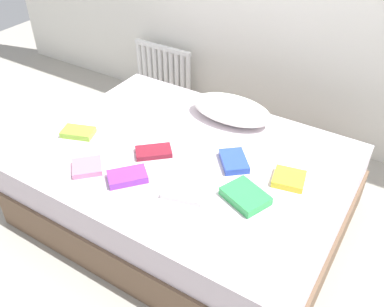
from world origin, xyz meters
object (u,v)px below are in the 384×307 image
Objects in this scene: textbook_lime at (78,132)px; textbook_blue at (234,161)px; radiator at (163,69)px; textbook_maroon at (154,152)px; textbook_pink at (87,167)px; pillow at (231,109)px; textbook_white at (185,191)px; textbook_purple at (127,177)px; bed at (188,185)px; textbook_yellow at (289,179)px; textbook_green at (245,196)px.

textbook_lime is 1.07m from textbook_blue.
radiator is 2.81× the size of textbook_blue.
textbook_pink is at bearing -168.80° from textbook_maroon.
textbook_white is (0.15, -0.83, -0.06)m from pillow.
textbook_purple reaches higher than textbook_lime.
textbook_blue is at bearing -4.99° from textbook_lime.
pillow reaches higher than textbook_maroon.
textbook_white is (1.22, -1.51, 0.18)m from radiator.
pillow is 2.47× the size of textbook_white.
bed is 11.57× the size of textbook_pink.
pillow is (0.03, 0.53, 0.33)m from bed.
textbook_maroon is (-0.19, -0.10, 0.27)m from bed.
textbook_yellow is at bearing -28.68° from textbook_maroon.
textbook_purple is at bearing -37.80° from textbook_lime.
textbook_lime reaches higher than textbook_white.
pillow is at bearing -32.14° from radiator.
textbook_maroon is 0.42m from textbook_pink.
bed is 0.82m from textbook_lime.
textbook_yellow is 0.82× the size of textbook_blue.
textbook_yellow is (1.68, -1.10, 0.19)m from radiator.
textbook_purple is 1.03× the size of textbook_blue.
textbook_maroon is at bearing -109.37° from pillow.
textbook_maroon reaches higher than textbook_white.
textbook_lime is at bearing -78.07° from radiator.
pillow reaches higher than textbook_pink.
textbook_blue is (0.29, 0.07, 0.27)m from bed.
textbook_yellow is at bearing 82.98° from textbook_green.
textbook_white is (0.92, -0.11, -0.00)m from textbook_lime.
radiator reaches higher than textbook_green.
textbook_pink is at bearing -115.95° from pillow.
pillow is at bearing 23.14° from textbook_lime.
radiator is 1.57m from textbook_maroon.
textbook_green is 1.01× the size of textbook_white.
pillow is at bearing 28.31° from textbook_purple.
textbook_yellow is (1.38, 0.30, 0.00)m from textbook_lime.
textbook_blue is (-0.20, 0.25, -0.00)m from textbook_green.
textbook_white is (0.62, 0.13, -0.00)m from textbook_pink.
pillow is at bearing 144.96° from textbook_green.
textbook_yellow is at bearing 26.84° from textbook_white.
radiator is 1.44m from textbook_lime.
radiator reaches higher than textbook_blue.
textbook_blue is at bearing -9.93° from textbook_pink.
radiator is at bearing 147.86° from pillow.
textbook_maroon is at bearing -56.81° from radiator.
textbook_lime is 0.97× the size of textbook_blue.
textbook_purple is (0.02, -0.28, 0.01)m from textbook_maroon.
pillow reaches higher than textbook_purple.
textbook_purple reaches higher than bed.
textbook_pink is (-0.44, -0.44, 0.27)m from bed.
textbook_white is at bearing -150.37° from textbook_yellow.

